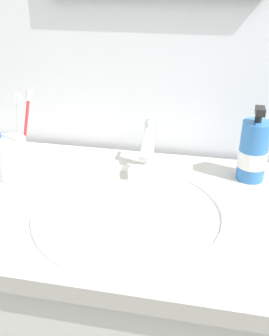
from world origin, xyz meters
The scene contains 8 objects.
tiled_wall_back centered at (0.00, 0.30, 1.20)m, with size 2.31×0.04×2.40m, color silver.
vanity_counter centered at (0.00, 0.00, 0.41)m, with size 1.11×0.52×0.82m.
sink_basin centered at (0.02, -0.04, 0.79)m, with size 0.41×0.41×0.10m.
faucet centered at (0.02, 0.16, 0.89)m, with size 0.02×0.14×0.14m.
toothbrush_cup centered at (-0.30, 0.06, 0.87)m, with size 0.08×0.08×0.10m, color white.
toothbrush_red centered at (-0.27, 0.11, 0.94)m, with size 0.04×0.05×0.20m.
toothbrush_white centered at (-0.26, 0.05, 0.94)m, with size 0.03×0.01×0.21m.
soap_dispenser centered at (0.26, 0.17, 0.89)m, with size 0.07×0.07×0.18m.
Camera 1 is at (0.16, -0.70, 1.28)m, focal length 41.92 mm.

